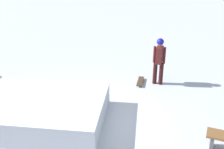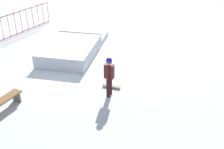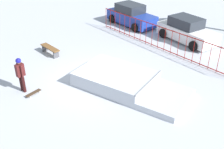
{
  "view_description": "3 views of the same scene",
  "coord_description": "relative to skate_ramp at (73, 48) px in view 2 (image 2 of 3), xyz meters",
  "views": [
    {
      "loc": [
        -3.15,
        6.12,
        4.49
      ],
      "look_at": [
        -0.4,
        -1.36,
        0.9
      ],
      "focal_mm": 44.38,
      "sensor_mm": 36.0,
      "label": 1
    },
    {
      "loc": [
        -10.33,
        -7.26,
        6.25
      ],
      "look_at": [
        -1.54,
        -3.17,
        1.0
      ],
      "focal_mm": 44.15,
      "sensor_mm": 36.0,
      "label": 2
    },
    {
      "loc": [
        9.26,
        -7.56,
        7.02
      ],
      "look_at": [
        0.99,
        0.36,
        0.6
      ],
      "focal_mm": 43.46,
      "sensor_mm": 36.0,
      "label": 3
    }
  ],
  "objects": [
    {
      "name": "ground_plane",
      "position": [
        -1.54,
        -0.63,
        -0.32
      ],
      "size": [
        60.0,
        60.0,
        0.0
      ],
      "primitive_type": "plane",
      "color": "#B2B7C1"
    },
    {
      "name": "skate_ramp",
      "position": [
        0.0,
        0.0,
        0.0
      ],
      "size": [
        5.85,
        3.76,
        0.74
      ],
      "rotation": [
        0.0,
        0.0,
        0.23
      ],
      "color": "silver",
      "rests_on": "ground"
    },
    {
      "name": "skater",
      "position": [
        -3.09,
        -3.68,
        0.69
      ],
      "size": [
        0.44,
        0.39,
        1.73
      ],
      "rotation": [
        0.0,
        0.0,
        1.61
      ],
      "color": "black",
      "rests_on": "ground"
    },
    {
      "name": "skateboard",
      "position": [
        -2.49,
        -3.5,
        -0.24
      ],
      "size": [
        0.35,
        0.82,
        0.09
      ],
      "rotation": [
        0.0,
        0.0,
        1.72
      ],
      "color": "#3F2D1E",
      "rests_on": "ground"
    },
    {
      "name": "park_bench",
      "position": [
        -5.73,
        -0.49,
        0.04
      ],
      "size": [
        1.61,
        0.44,
        0.48
      ],
      "rotation": [
        0.0,
        0.0,
        3.11
      ],
      "color": "brown",
      "rests_on": "ground"
    }
  ]
}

